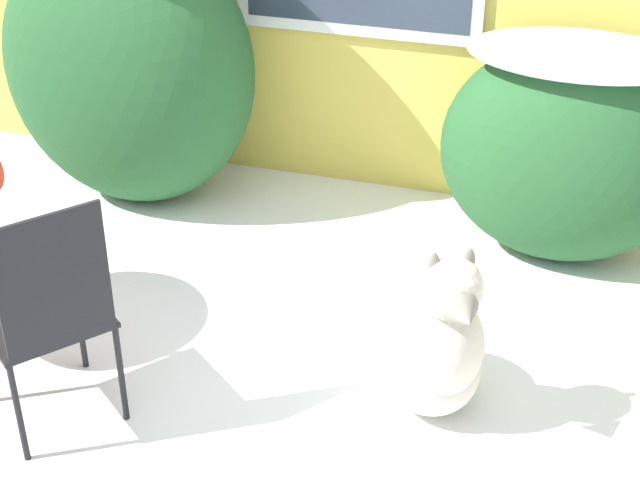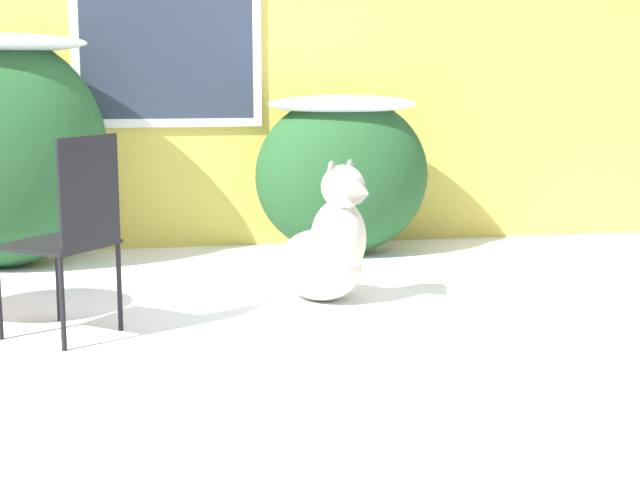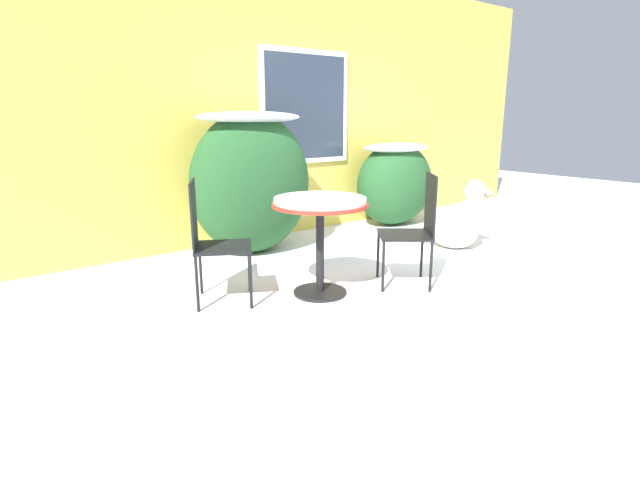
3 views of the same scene
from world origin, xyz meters
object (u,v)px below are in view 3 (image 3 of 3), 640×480
at_px(patio_chair_near_table, 211,238).
at_px(patio_chair_far_side, 415,226).
at_px(patio_table, 320,215).
at_px(dog, 461,223).

height_order(patio_chair_near_table, patio_chair_far_side, same).
relative_size(patio_table, patio_chair_near_table, 0.83).
xyz_separation_m(patio_table, patio_chair_far_side, (0.79, -0.31, -0.14)).
bearing_deg(dog, patio_table, 155.54).
height_order(patio_table, patio_chair_near_table, patio_chair_near_table).
bearing_deg(patio_chair_near_table, patio_chair_far_side, -85.19).
bearing_deg(dog, patio_chair_near_table, 146.70).
distance_m(patio_table, patio_chair_far_side, 0.86).
xyz_separation_m(patio_chair_near_table, dog, (2.87, -0.20, -0.23)).
relative_size(patio_chair_near_table, dog, 1.22).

